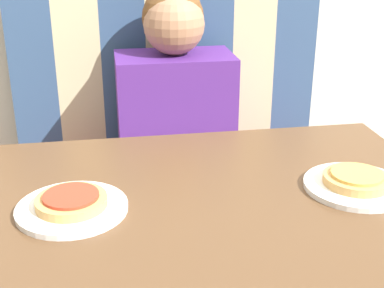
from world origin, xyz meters
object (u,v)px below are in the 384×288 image
Objects in this scene: person at (175,97)px; plate_left at (72,208)px; plate_right at (355,186)px; pizza_right at (356,179)px; pizza_left at (71,201)px.

plate_left is (-0.30, -0.69, -0.00)m from person.
pizza_right is (0.00, 0.00, 0.02)m from plate_right.
plate_left is 1.56× the size of pizza_left.
plate_right is at bearing 0.00° from pizza_right.
pizza_left is (-0.59, 0.00, 0.02)m from plate_right.
plate_left is at bearing -113.42° from person.
pizza_left reaches higher than plate_left.
person is 0.75m from plate_left.
plate_right is at bearing -66.58° from person.
pizza_right is at bearing 0.00° from plate_left.
person reaches higher than plate_left.
person is 4.74× the size of pizza_right.
pizza_left reaches higher than plate_right.
person is 0.75m from pizza_right.
person is 3.03× the size of plate_left.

